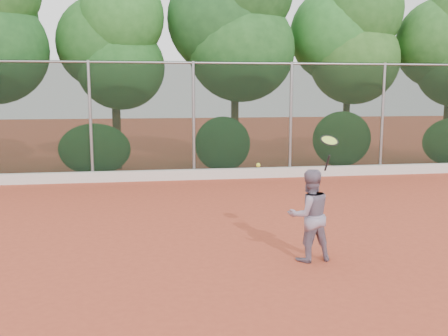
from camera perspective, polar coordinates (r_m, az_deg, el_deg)
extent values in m
plane|color=#AD4229|center=(8.45, 1.04, -9.45)|extent=(80.00, 80.00, 0.00)
cube|color=silver|center=(15.00, -3.37, -0.74)|extent=(24.00, 0.20, 0.30)
imported|color=gray|center=(7.93, 9.72, -5.34)|extent=(0.77, 0.63, 1.46)
cube|color=black|center=(15.00, -3.49, 5.41)|extent=(24.00, 0.01, 3.50)
cylinder|color=gray|center=(14.99, -3.55, 11.91)|extent=(24.00, 0.06, 0.06)
cylinder|color=gray|center=(15.02, -15.00, 5.13)|extent=(0.09, 0.09, 3.50)
cylinder|color=gray|center=(15.00, -3.49, 5.41)|extent=(0.09, 0.09, 3.50)
cylinder|color=gray|center=(15.56, 7.63, 5.48)|extent=(0.09, 0.09, 3.50)
cylinder|color=gray|center=(16.65, 17.64, 5.36)|extent=(0.09, 0.09, 3.50)
cylinder|color=#462A1B|center=(17.30, -12.14, 3.87)|extent=(0.28, 0.28, 2.40)
ellipsoid|color=#1C511B|center=(17.14, -11.72, 11.20)|extent=(2.90, 2.40, 2.80)
ellipsoid|color=#1D501B|center=(17.52, -13.43, 13.72)|extent=(3.20, 2.70, 3.10)
ellipsoid|color=#226021|center=(17.08, -11.58, 16.61)|extent=(2.70, 2.30, 2.90)
cylinder|color=#462A1B|center=(17.20, 1.24, 5.04)|extent=(0.26, 0.26, 3.00)
ellipsoid|color=#2D6D29|center=(17.15, 2.00, 13.39)|extent=(3.60, 3.00, 3.50)
ellipsoid|color=#256327|center=(17.47, 0.15, 16.61)|extent=(3.90, 3.20, 3.80)
cylinder|color=#412A19|center=(18.55, 13.74, 4.61)|extent=(0.24, 0.24, 2.70)
ellipsoid|color=#28561D|center=(18.52, 14.72, 11.85)|extent=(3.20, 2.70, 3.10)
ellipsoid|color=#216123|center=(18.68, 13.00, 14.65)|extent=(3.50, 2.90, 3.40)
ellipsoid|color=#1F531C|center=(18.64, 15.36, 17.06)|extent=(3.00, 2.50, 3.10)
cylinder|color=#3E2817|center=(19.92, 24.09, 4.08)|extent=(0.28, 0.28, 2.50)
ellipsoid|color=#38762D|center=(19.95, 23.60, 12.90)|extent=(3.30, 2.80, 3.20)
ellipsoid|color=#2E6F2A|center=(15.89, -14.57, 2.08)|extent=(2.20, 1.16, 1.60)
ellipsoid|color=#28692A|center=(15.97, -0.15, 2.77)|extent=(1.80, 1.04, 1.76)
ellipsoid|color=#336F2A|center=(17.02, 13.31, 3.24)|extent=(2.00, 1.10, 1.84)
cylinder|color=black|center=(7.78, 11.72, 0.58)|extent=(0.05, 0.16, 0.27)
torus|color=black|center=(7.69, 11.96, 3.10)|extent=(0.30, 0.28, 0.15)
cylinder|color=#BEE443|center=(7.69, 11.96, 3.10)|extent=(0.26, 0.23, 0.12)
sphere|color=#CCE033|center=(7.25, 3.94, 0.33)|extent=(0.06, 0.06, 0.06)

